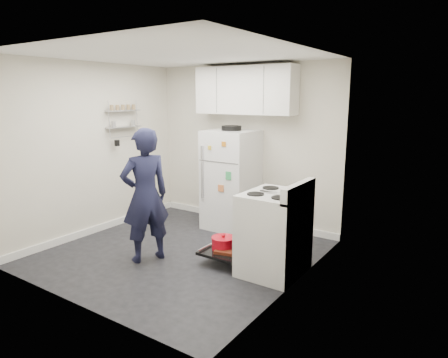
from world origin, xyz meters
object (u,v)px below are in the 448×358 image
Objects in this scene: refrigerator at (231,179)px; person at (145,196)px; open_oven_door at (227,246)px; electric_range at (273,234)px.

refrigerator is 0.96× the size of person.
open_oven_door is 0.42× the size of person.
electric_range is at bearing 134.96° from person.
person is (-0.86, -0.52, 0.64)m from open_oven_door.
electric_range reaches higher than open_oven_door.
refrigerator is at bearing 120.84° from open_oven_door.
refrigerator is 1.66m from person.
open_oven_door is at bearing 145.80° from person.
person is at bearing -159.48° from electric_range.
open_oven_door is 1.19m from person.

